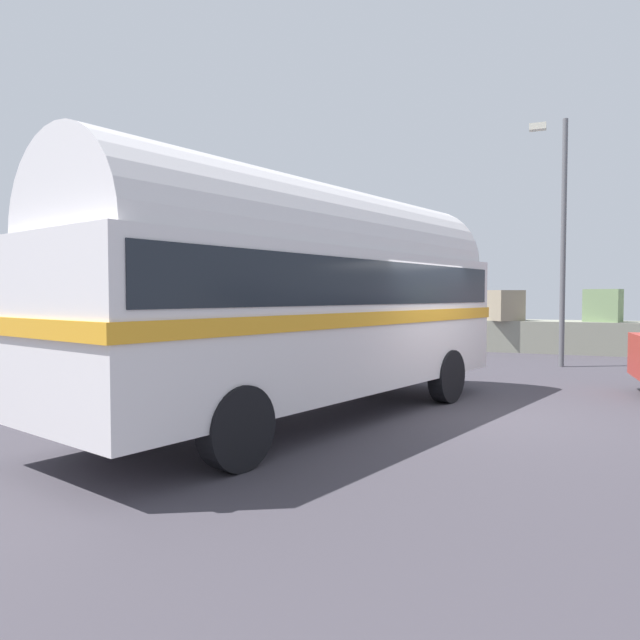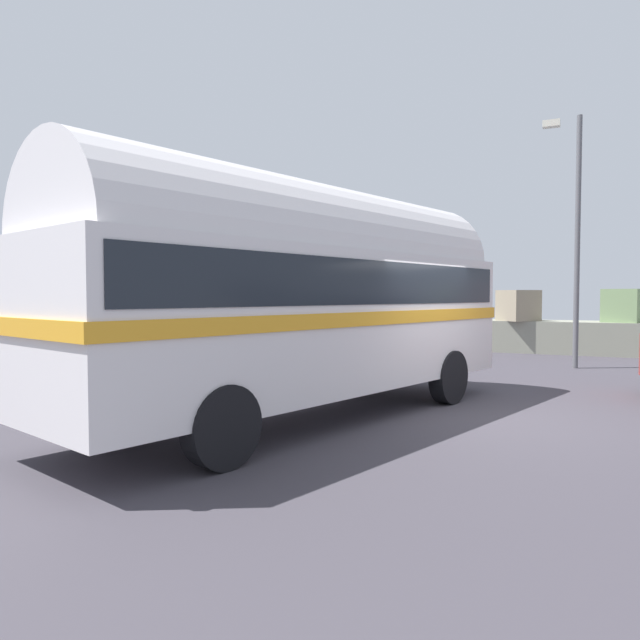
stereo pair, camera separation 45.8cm
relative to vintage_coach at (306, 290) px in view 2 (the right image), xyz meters
name	(u,v)px [view 2 (the right image)]	position (x,y,z in m)	size (l,w,h in m)	color
ground	(465,415)	(2.23, 1.33, -2.04)	(32.00, 26.00, 0.02)	#3D3941
breakwater	(546,330)	(2.66, 13.09, -1.25)	(31.36, 2.35, 2.48)	gray
vintage_coach	(306,290)	(0.00, 0.00, 0.00)	(4.63, 8.91, 3.70)	black
lamp_post	(574,228)	(3.60, 8.74, 1.72)	(0.99, 0.33, 6.71)	#5B5B60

